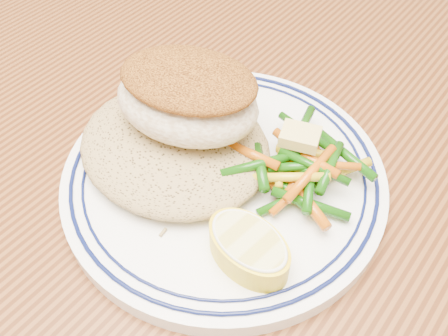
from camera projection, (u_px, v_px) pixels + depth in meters
dining_table at (187, 238)px, 0.48m from camera, size 1.50×0.90×0.75m
plate at (224, 177)px, 0.39m from camera, size 0.25×0.25×0.02m
rice_pilaf at (174, 143)px, 0.39m from camera, size 0.16×0.14×0.03m
fish_fillet at (187, 96)px, 0.37m from camera, size 0.13×0.11×0.06m
vegetable_pile at (296, 169)px, 0.37m from camera, size 0.11×0.11×0.03m
butter_pat at (300, 136)px, 0.37m from camera, size 0.03×0.03×0.01m
lemon_wedge at (249, 248)px, 0.33m from camera, size 0.07×0.06×0.02m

